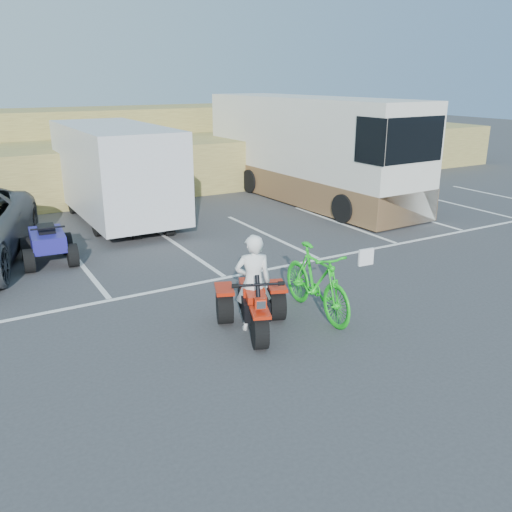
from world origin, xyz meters
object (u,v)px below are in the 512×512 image
rv_motorhome (308,156)px  cargo_trailer (115,170)px  quad_atv_blue (50,263)px  green_dirt_bike (316,281)px  quad_atv_green (150,233)px  red_trike_atv (254,332)px  rider (253,283)px

rv_motorhome → cargo_trailer: bearing=175.0°
quad_atv_blue → green_dirt_bike: bearing=-51.6°
rv_motorhome → quad_atv_green: 7.29m
red_trike_atv → rv_motorhome: bearing=71.6°
red_trike_atv → quad_atv_green: size_ratio=1.11×
rv_motorhome → quad_atv_blue: size_ratio=6.29×
cargo_trailer → red_trike_atv: bearing=-91.9°
cargo_trailer → quad_atv_green: 2.64m
red_trike_atv → cargo_trailer: (0.26, 9.41, 1.63)m
red_trike_atv → green_dirt_bike: green_dirt_bike is taller
quad_atv_blue → rv_motorhome: bearing=21.8°
rider → green_dirt_bike: rider is taller
green_dirt_bike → cargo_trailer: 9.44m
cargo_trailer → rv_motorhome: (7.22, -0.34, -0.02)m
red_trike_atv → green_dirt_bike: 1.59m
green_dirt_bike → red_trike_atv: bearing=-172.5°
rider → cargo_trailer: size_ratio=0.28×
rv_motorhome → quad_atv_blue: rv_motorhome is taller
red_trike_atv → cargo_trailer: cargo_trailer is taller
quad_atv_blue → quad_atv_green: bearing=28.9°
rv_motorhome → quad_atv_blue: (-10.00, -3.11, -1.61)m
cargo_trailer → quad_atv_green: (0.32, -2.05, -1.63)m
red_trike_atv → rv_motorhome: (7.48, 9.07, 1.61)m
rider → cargo_trailer: bearing=-70.1°
rider → quad_atv_blue: (-2.57, 5.82, -0.91)m
rider → green_dirt_bike: size_ratio=0.79×
cargo_trailer → rv_motorhome: rv_motorhome is taller
green_dirt_bike → quad_atv_blue: 7.10m
rv_motorhome → red_trike_atv: bearing=-131.9°
rider → cargo_trailer: (0.20, 9.27, 0.72)m
rv_motorhome → green_dirt_bike: bearing=-126.3°
red_trike_atv → quad_atv_blue: bearing=134.1°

